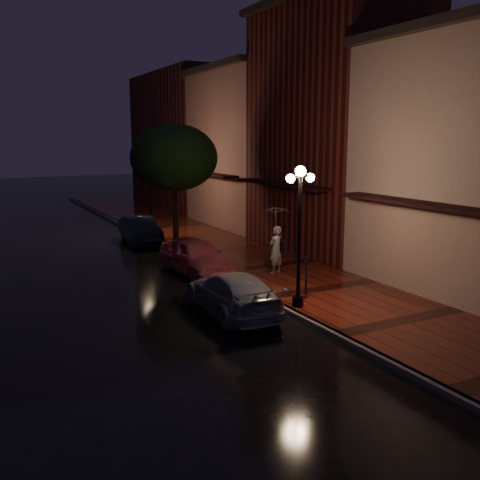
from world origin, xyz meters
TOP-DOWN VIEW (x-y plane):
  - ground at (0.00, 0.00)m, footprint 120.00×120.00m
  - sidewalk at (2.25, 0.00)m, footprint 4.50×60.00m
  - curb at (0.00, 0.00)m, footprint 0.25×60.00m
  - storefront_mid at (7.00, 2.00)m, footprint 5.00×8.00m
  - storefront_far at (7.00, 10.00)m, footprint 5.00×8.00m
  - storefront_extra at (7.00, 20.00)m, footprint 5.00×12.00m
  - streetlamp_near at (0.35, -5.00)m, footprint 0.96×0.36m
  - streetlamp_far at (0.35, 9.00)m, footprint 0.96×0.36m
  - street_tree at (0.61, 5.99)m, footprint 4.16×4.16m
  - pink_car at (-0.60, 0.73)m, footprint 1.92×4.26m
  - navy_car at (-0.60, 7.87)m, footprint 1.65×4.13m
  - silver_car at (-1.54, -4.24)m, footprint 2.05×4.49m
  - woman_with_umbrella at (1.91, -1.16)m, footprint 1.07×1.09m
  - parking_meter at (1.00, -4.48)m, footprint 0.15×0.13m

SIDE VIEW (x-z plane):
  - ground at x=0.00m, z-range 0.00..0.00m
  - sidewalk at x=2.25m, z-range 0.00..0.15m
  - curb at x=0.00m, z-range 0.00..0.15m
  - silver_car at x=-1.54m, z-range 0.00..1.27m
  - navy_car at x=-0.60m, z-range 0.00..1.34m
  - pink_car at x=-0.60m, z-range 0.00..1.42m
  - parking_meter at x=1.00m, z-range 0.30..1.71m
  - woman_with_umbrella at x=1.91m, z-range 0.56..3.14m
  - streetlamp_near at x=0.35m, z-range 0.45..4.76m
  - streetlamp_far at x=0.35m, z-range 0.45..4.76m
  - street_tree at x=0.61m, z-range 1.34..7.14m
  - storefront_far at x=7.00m, z-range 0.00..9.00m
  - storefront_extra at x=7.00m, z-range 0.00..10.00m
  - storefront_mid at x=7.00m, z-range 0.00..11.00m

